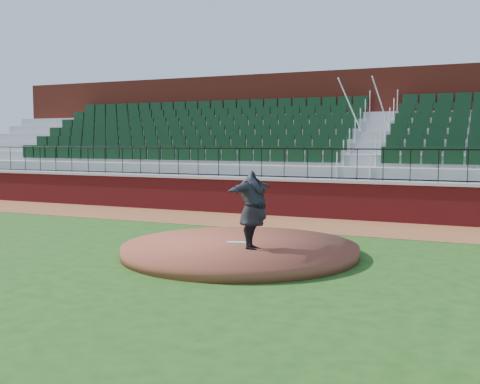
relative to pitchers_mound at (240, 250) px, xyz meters
name	(u,v)px	position (x,y,z in m)	size (l,w,h in m)	color
ground	(213,255)	(-0.58, -0.21, -0.12)	(90.00, 90.00, 0.00)	#1E4614
warning_track	(291,223)	(-0.58, 5.19, -0.12)	(34.00, 3.20, 0.01)	brown
field_wall	(307,199)	(-0.58, 6.79, 0.47)	(34.00, 0.35, 1.20)	maroon
wall_cap	(307,180)	(-0.58, 6.79, 1.12)	(34.00, 0.45, 0.10)	#B7B7B7
wall_railing	(308,164)	(-0.58, 6.79, 1.67)	(34.00, 0.05, 1.00)	black
seating_stands	(330,148)	(-0.58, 9.51, 2.18)	(34.00, 5.10, 4.60)	gray
concourse_wall	(348,136)	(-0.58, 12.31, 2.62)	(34.00, 0.50, 5.50)	maroon
pitchers_mound	(240,250)	(0.00, 0.00, 0.00)	(5.28, 5.28, 0.25)	brown
pitching_rubber	(239,243)	(-0.06, 0.07, 0.14)	(0.53, 0.13, 0.04)	white
pitcher	(253,210)	(0.49, -0.41, 0.97)	(2.07, 0.56, 1.68)	black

